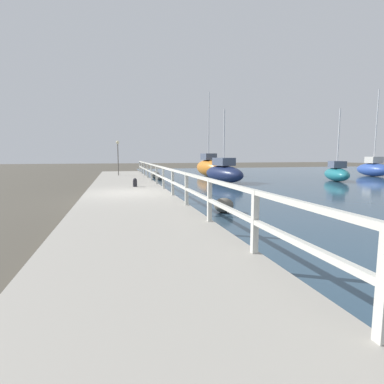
% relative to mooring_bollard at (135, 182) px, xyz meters
% --- Properties ---
extents(ground_plane, '(120.00, 120.00, 0.00)m').
position_rel_mooring_bollard_xyz_m(ground_plane, '(-0.45, -2.51, -0.55)').
color(ground_plane, '#4C473D').
extents(dock_walkway, '(3.68, 36.00, 0.33)m').
position_rel_mooring_bollard_xyz_m(dock_walkway, '(-0.45, -2.51, -0.38)').
color(dock_walkway, '#9E998E').
rests_on(dock_walkway, ground).
extents(railing, '(0.10, 32.50, 1.06)m').
position_rel_mooring_bollard_xyz_m(railing, '(1.29, -2.51, 0.50)').
color(railing, beige).
rests_on(railing, dock_walkway).
extents(boulder_upstream, '(0.78, 0.70, 0.58)m').
position_rel_mooring_bollard_xyz_m(boulder_upstream, '(2.27, 9.70, -0.26)').
color(boulder_upstream, gray).
rests_on(boulder_upstream, ground).
extents(boulder_near_dock, '(0.67, 0.61, 0.51)m').
position_rel_mooring_bollard_xyz_m(boulder_near_dock, '(2.61, -6.18, -0.30)').
color(boulder_near_dock, '#666056').
rests_on(boulder_near_dock, ground).
extents(boulder_downstream, '(0.51, 0.46, 0.38)m').
position_rel_mooring_bollard_xyz_m(boulder_downstream, '(2.47, 7.97, -0.36)').
color(boulder_downstream, gray).
rests_on(boulder_downstream, ground).
extents(mooring_bollard, '(0.21, 0.21, 0.44)m').
position_rel_mooring_bollard_xyz_m(mooring_bollard, '(0.00, 0.00, 0.00)').
color(mooring_bollard, black).
rests_on(mooring_bollard, dock_walkway).
extents(dock_lamp, '(0.25, 0.25, 2.77)m').
position_rel_mooring_bollard_xyz_m(dock_lamp, '(-0.76, 9.21, 1.83)').
color(dock_lamp, '#514C47').
rests_on(dock_lamp, dock_walkway).
extents(sailboat_navy, '(2.25, 4.80, 5.12)m').
position_rel_mooring_bollard_xyz_m(sailboat_navy, '(6.51, 4.47, 0.16)').
color(sailboat_navy, '#192347').
rests_on(sailboat_navy, water_surface).
extents(sailboat_orange, '(1.87, 5.02, 7.63)m').
position_rel_mooring_bollard_xyz_m(sailboat_orange, '(7.44, 11.09, 0.31)').
color(sailboat_orange, orange).
rests_on(sailboat_orange, water_surface).
extents(sailboat_blue, '(1.88, 3.96, 7.83)m').
position_rel_mooring_bollard_xyz_m(sailboat_blue, '(22.23, 7.15, 0.17)').
color(sailboat_blue, '#2D4C9E').
rests_on(sailboat_blue, water_surface).
extents(sailboat_teal, '(2.50, 3.98, 5.36)m').
position_rel_mooring_bollard_xyz_m(sailboat_teal, '(15.18, 3.50, 0.06)').
color(sailboat_teal, '#1E707A').
rests_on(sailboat_teal, water_surface).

